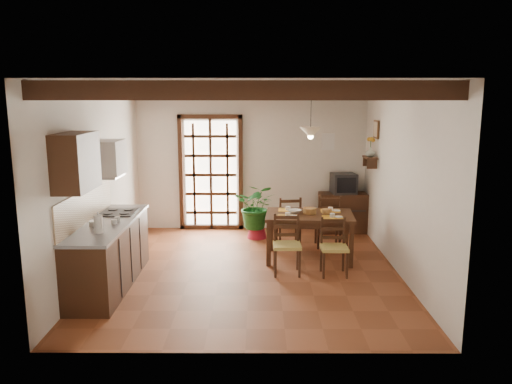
{
  "coord_description": "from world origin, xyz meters",
  "views": [
    {
      "loc": [
        0.13,
        -7.28,
        2.64
      ],
      "look_at": [
        0.1,
        0.4,
        1.15
      ],
      "focal_mm": 35.0,
      "sensor_mm": 36.0,
      "label": 1
    }
  ],
  "objects_px": {
    "dining_table": "(309,220)",
    "pendant_lamp": "(311,131)",
    "chair_near_right": "(334,257)",
    "sideboard": "(343,212)",
    "crt_tv": "(344,183)",
    "chair_far_right": "(328,230)",
    "potted_plant": "(257,208)",
    "chair_far_left": "(288,230)",
    "kitchen_counter": "(109,253)",
    "chair_near_left": "(287,255)"
  },
  "relations": [
    {
      "from": "chair_near_right",
      "to": "potted_plant",
      "type": "relative_size",
      "value": 0.38
    },
    {
      "from": "chair_far_right",
      "to": "pendant_lamp",
      "type": "xyz_separation_m",
      "value": [
        -0.4,
        -0.59,
        1.78
      ]
    },
    {
      "from": "sideboard",
      "to": "crt_tv",
      "type": "xyz_separation_m",
      "value": [
        0.0,
        -0.01,
        0.58
      ]
    },
    {
      "from": "kitchen_counter",
      "to": "dining_table",
      "type": "distance_m",
      "value": 3.15
    },
    {
      "from": "pendant_lamp",
      "to": "dining_table",
      "type": "bearing_deg",
      "value": -90.0
    },
    {
      "from": "chair_near_left",
      "to": "chair_far_right",
      "type": "bearing_deg",
      "value": 59.17
    },
    {
      "from": "potted_plant",
      "to": "pendant_lamp",
      "type": "bearing_deg",
      "value": -52.83
    },
    {
      "from": "potted_plant",
      "to": "chair_near_left",
      "type": "bearing_deg",
      "value": -76.63
    },
    {
      "from": "sideboard",
      "to": "kitchen_counter",
      "type": "bearing_deg",
      "value": -144.65
    },
    {
      "from": "chair_far_left",
      "to": "chair_far_right",
      "type": "xyz_separation_m",
      "value": [
        0.7,
        -0.05,
        0.01
      ]
    },
    {
      "from": "dining_table",
      "to": "chair_near_left",
      "type": "distance_m",
      "value": 0.88
    },
    {
      "from": "chair_far_right",
      "to": "pendant_lamp",
      "type": "bearing_deg",
      "value": 54.85
    },
    {
      "from": "chair_far_right",
      "to": "potted_plant",
      "type": "relative_size",
      "value": 0.42
    },
    {
      "from": "chair_near_right",
      "to": "pendant_lamp",
      "type": "relative_size",
      "value": 1.01
    },
    {
      "from": "chair_near_right",
      "to": "sideboard",
      "type": "xyz_separation_m",
      "value": [
        0.53,
        2.39,
        0.12
      ]
    },
    {
      "from": "sideboard",
      "to": "pendant_lamp",
      "type": "height_order",
      "value": "pendant_lamp"
    },
    {
      "from": "crt_tv",
      "to": "chair_near_right",
      "type": "bearing_deg",
      "value": -108.39
    },
    {
      "from": "dining_table",
      "to": "chair_far_right",
      "type": "distance_m",
      "value": 0.88
    },
    {
      "from": "dining_table",
      "to": "chair_far_left",
      "type": "xyz_separation_m",
      "value": [
        -0.29,
        0.74,
        -0.38
      ]
    },
    {
      "from": "crt_tv",
      "to": "potted_plant",
      "type": "height_order",
      "value": "potted_plant"
    },
    {
      "from": "dining_table",
      "to": "chair_near_right",
      "type": "bearing_deg",
      "value": -64.04
    },
    {
      "from": "sideboard",
      "to": "potted_plant",
      "type": "bearing_deg",
      "value": -167.51
    },
    {
      "from": "sideboard",
      "to": "pendant_lamp",
      "type": "distance_m",
      "value": 2.44
    },
    {
      "from": "crt_tv",
      "to": "potted_plant",
      "type": "xyz_separation_m",
      "value": [
        -1.68,
        -0.42,
        -0.4
      ]
    },
    {
      "from": "sideboard",
      "to": "pendant_lamp",
      "type": "xyz_separation_m",
      "value": [
        -0.82,
        -1.56,
        1.69
      ]
    },
    {
      "from": "kitchen_counter",
      "to": "dining_table",
      "type": "relative_size",
      "value": 1.54
    },
    {
      "from": "pendant_lamp",
      "to": "sideboard",
      "type": "bearing_deg",
      "value": 62.16
    },
    {
      "from": "chair_far_left",
      "to": "crt_tv",
      "type": "xyz_separation_m",
      "value": [
        1.12,
        0.91,
        0.68
      ]
    },
    {
      "from": "chair_far_right",
      "to": "pendant_lamp",
      "type": "distance_m",
      "value": 1.92
    },
    {
      "from": "crt_tv",
      "to": "dining_table",
      "type": "bearing_deg",
      "value": -122.46
    },
    {
      "from": "chair_near_right",
      "to": "chair_far_left",
      "type": "xyz_separation_m",
      "value": [
        -0.59,
        1.48,
        0.02
      ]
    },
    {
      "from": "pendant_lamp",
      "to": "kitchen_counter",
      "type": "bearing_deg",
      "value": -156.5
    },
    {
      "from": "chair_near_right",
      "to": "pendant_lamp",
      "type": "bearing_deg",
      "value": 109.19
    },
    {
      "from": "chair_near_left",
      "to": "crt_tv",
      "type": "relative_size",
      "value": 1.8
    },
    {
      "from": "chair_near_right",
      "to": "chair_far_right",
      "type": "distance_m",
      "value": 1.43
    },
    {
      "from": "chair_near_left",
      "to": "chair_far_left",
      "type": "relative_size",
      "value": 0.99
    },
    {
      "from": "chair_near_right",
      "to": "potted_plant",
      "type": "bearing_deg",
      "value": 120.1
    },
    {
      "from": "chair_near_left",
      "to": "chair_far_right",
      "type": "xyz_separation_m",
      "value": [
        0.8,
        1.38,
        0.02
      ]
    },
    {
      "from": "chair_far_right",
      "to": "crt_tv",
      "type": "height_order",
      "value": "crt_tv"
    },
    {
      "from": "chair_far_left",
      "to": "sideboard",
      "type": "height_order",
      "value": "chair_far_left"
    },
    {
      "from": "chair_near_left",
      "to": "pendant_lamp",
      "type": "distance_m",
      "value": 2.0
    },
    {
      "from": "pendant_lamp",
      "to": "crt_tv",
      "type": "bearing_deg",
      "value": 62.07
    },
    {
      "from": "chair_near_left",
      "to": "sideboard",
      "type": "relative_size",
      "value": 0.97
    },
    {
      "from": "chair_near_right",
      "to": "crt_tv",
      "type": "height_order",
      "value": "crt_tv"
    },
    {
      "from": "chair_near_right",
      "to": "chair_far_left",
      "type": "height_order",
      "value": "chair_far_left"
    },
    {
      "from": "chair_near_right",
      "to": "potted_plant",
      "type": "distance_m",
      "value": 2.3
    },
    {
      "from": "chair_near_right",
      "to": "dining_table",
      "type": "bearing_deg",
      "value": 111.58
    },
    {
      "from": "dining_table",
      "to": "pendant_lamp",
      "type": "xyz_separation_m",
      "value": [
        -0.0,
        0.1,
        1.42
      ]
    },
    {
      "from": "kitchen_counter",
      "to": "sideboard",
      "type": "distance_m",
      "value": 4.69
    },
    {
      "from": "kitchen_counter",
      "to": "potted_plant",
      "type": "bearing_deg",
      "value": 49.32
    }
  ]
}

